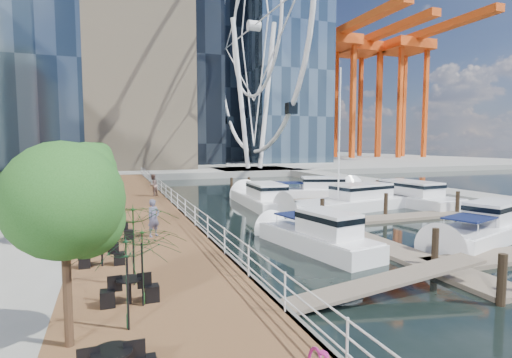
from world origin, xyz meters
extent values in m
plane|color=black|center=(0.00, 0.00, 0.00)|extent=(520.00, 520.00, 0.00)
cube|color=brown|center=(-9.00, 15.00, 0.50)|extent=(6.00, 60.00, 1.00)
cube|color=#595954|center=(-6.00, 15.00, 0.50)|extent=(0.25, 60.00, 1.00)
cube|color=gray|center=(0.00, 102.00, 0.50)|extent=(200.00, 114.00, 1.00)
cube|color=gray|center=(20.00, 20.00, 0.50)|extent=(4.00, 60.00, 1.00)
cube|color=gray|center=(14.00, 52.00, 0.50)|extent=(14.00, 12.00, 1.00)
cube|color=#6D6051|center=(3.00, 10.00, 0.10)|extent=(2.00, 32.00, 0.20)
cube|color=#6D6051|center=(9.00, 8.00, 0.10)|extent=(12.00, 2.00, 0.20)
cube|color=#6D6051|center=(9.00, 18.00, 0.10)|extent=(12.00, 2.00, 0.20)
cylinder|color=white|center=(11.50, 52.00, 14.00)|extent=(0.80, 0.80, 26.00)
cylinder|color=white|center=(16.50, 52.00, 14.00)|extent=(0.80, 0.80, 26.00)
torus|color=white|center=(14.00, 52.00, 26.00)|extent=(0.70, 44.70, 44.70)
cylinder|color=#3F2B1C|center=(-11.40, -6.00, 2.20)|extent=(0.20, 0.20, 2.40)
sphere|color=#265B1E|center=(-11.40, -6.00, 4.30)|extent=(2.60, 2.60, 2.60)
cylinder|color=#3F2B1C|center=(-11.40, 4.00, 2.20)|extent=(0.20, 0.20, 2.40)
sphere|color=#265B1E|center=(-11.40, 4.00, 4.30)|extent=(2.60, 2.60, 2.60)
cylinder|color=#3F2B1C|center=(-11.40, 14.00, 2.20)|extent=(0.20, 0.20, 2.40)
sphere|color=#265B1E|center=(-11.40, 14.00, 4.30)|extent=(2.60, 2.60, 2.60)
cylinder|color=#3F2B1C|center=(-11.40, 24.00, 2.20)|extent=(0.20, 0.20, 2.40)
sphere|color=#265B1E|center=(-11.40, 24.00, 4.30)|extent=(2.60, 2.60, 2.60)
cylinder|color=#3F2B1C|center=(-11.40, 34.00, 2.20)|extent=(0.20, 0.20, 2.40)
sphere|color=#265B1E|center=(-11.40, 34.00, 4.30)|extent=(2.60, 2.60, 2.60)
imported|color=#51516C|center=(-8.51, 4.16, 1.92)|extent=(0.80, 0.73, 1.83)
imported|color=#7C5D55|center=(-6.99, 19.47, 1.95)|extent=(1.16, 1.17, 1.91)
imported|color=#2D3038|center=(-10.16, 29.43, 1.75)|extent=(0.88, 0.87, 1.49)
imported|color=#113E15|center=(-9.67, -4.29, 2.11)|extent=(3.14, 3.17, 2.22)
imported|color=#0F3A1F|center=(-10.11, -5.66, 2.16)|extent=(2.95, 2.99, 2.33)
imported|color=#0F3912|center=(-9.81, -2.49, 2.30)|extent=(3.67, 3.70, 2.61)
camera|label=1|loc=(-10.43, -15.51, 5.54)|focal=28.00mm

